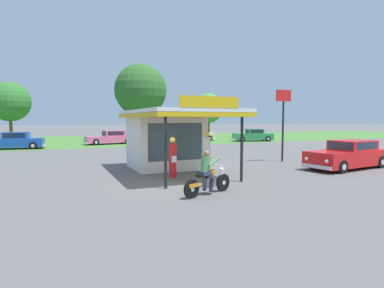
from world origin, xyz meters
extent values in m
plane|color=#5B5959|center=(0.00, 0.00, 0.00)|extent=(300.00, 300.00, 0.00)
cube|color=#477A33|center=(0.00, 30.00, 0.00)|extent=(120.00, 24.00, 0.01)
cube|color=silver|center=(1.19, 4.20, 1.47)|extent=(3.60, 3.26, 2.94)
cube|color=#384C56|center=(1.19, 2.59, 1.53)|extent=(2.88, 0.05, 1.88)
cube|color=silver|center=(1.19, 2.43, 3.02)|extent=(4.30, 7.31, 0.16)
cube|color=gold|center=(1.19, 2.43, 2.84)|extent=(4.30, 7.31, 0.18)
cube|color=gold|center=(1.19, -1.20, 3.32)|extent=(2.52, 0.08, 0.44)
cylinder|color=black|center=(2.89, -0.83, 1.47)|extent=(0.12, 0.12, 2.94)
cylinder|color=black|center=(-0.50, -0.83, 1.47)|extent=(0.12, 0.12, 2.94)
cube|color=slate|center=(0.36, 0.77, 0.05)|extent=(0.44, 0.44, 0.10)
cylinder|color=red|center=(0.36, 0.77, 0.85)|extent=(0.34, 0.34, 1.50)
cube|color=white|center=(0.36, 0.59, 0.92)|extent=(0.22, 0.02, 0.28)
sphere|color=#EACC4C|center=(0.36, 0.77, 1.74)|extent=(0.26, 0.26, 0.26)
cube|color=slate|center=(2.02, 0.77, 0.05)|extent=(0.44, 0.44, 0.10)
cylinder|color=silver|center=(2.02, 0.77, 0.97)|extent=(0.34, 0.34, 1.74)
cube|color=white|center=(2.02, 0.59, 1.05)|extent=(0.22, 0.02, 0.28)
sphere|color=#EACC4C|center=(2.02, 0.77, 1.98)|extent=(0.26, 0.26, 0.26)
cylinder|color=black|center=(1.30, -2.09, 0.32)|extent=(0.64, 0.31, 0.64)
cylinder|color=silver|center=(1.30, -2.09, 0.32)|extent=(0.19, 0.17, 0.16)
cylinder|color=black|center=(-0.21, -2.63, 0.32)|extent=(0.64, 0.31, 0.64)
cylinder|color=silver|center=(-0.21, -2.63, 0.32)|extent=(0.19, 0.17, 0.16)
ellipsoid|color=orange|center=(0.64, -2.33, 0.78)|extent=(0.61, 0.42, 0.24)
cube|color=#59595E|center=(0.59, -2.34, 0.42)|extent=(0.50, 0.38, 0.36)
cube|color=black|center=(0.31, -2.44, 0.72)|extent=(0.54, 0.41, 0.10)
cylinder|color=silver|center=(1.20, -2.12, 0.60)|extent=(0.37, 0.19, 0.71)
cylinder|color=silver|center=(1.09, -2.16, 0.98)|extent=(0.27, 0.67, 0.04)
sphere|color=silver|center=(1.18, -2.13, 0.82)|extent=(0.16, 0.16, 0.16)
cube|color=orange|center=(-0.16, -2.61, 0.44)|extent=(0.48, 0.32, 0.12)
cylinder|color=silver|center=(0.17, -2.35, 0.28)|extent=(0.69, 0.32, 0.18)
cube|color=#2D3351|center=(0.38, -2.42, 0.78)|extent=(0.49, 0.46, 0.14)
cylinder|color=#2D3351|center=(0.51, -2.20, 0.38)|extent=(0.19, 0.26, 0.56)
cylinder|color=#2D3351|center=(0.62, -2.50, 0.38)|extent=(0.19, 0.26, 0.56)
cylinder|color=#4C8C4C|center=(0.41, -2.41, 1.09)|extent=(0.50, 0.44, 0.60)
sphere|color=#9E704C|center=(0.47, -2.39, 1.47)|extent=(0.22, 0.22, 0.22)
cylinder|color=#4C8C4C|center=(0.57, -2.14, 1.18)|extent=(0.54, 0.27, 0.31)
cylinder|color=#4C8C4C|center=(0.71, -2.51, 1.18)|extent=(0.54, 0.27, 0.31)
cube|color=red|center=(10.11, 0.00, 0.59)|extent=(5.22, 2.47, 0.81)
cube|color=red|center=(10.53, 0.05, 1.25)|extent=(2.42, 1.89, 0.52)
cube|color=#283847|center=(9.45, -0.09, 1.25)|extent=(0.22, 1.43, 0.42)
cube|color=#283847|center=(10.63, -0.74, 1.25)|extent=(1.88, 0.27, 0.40)
cube|color=#283847|center=(10.43, 0.84, 1.25)|extent=(1.88, 0.27, 0.40)
cube|color=silver|center=(7.59, -0.33, 0.30)|extent=(0.34, 1.75, 0.18)
cube|color=silver|center=(12.63, 0.32, 0.30)|extent=(0.34, 1.75, 0.18)
sphere|color=white|center=(7.65, -0.92, 0.63)|extent=(0.18, 0.18, 0.18)
sphere|color=white|center=(7.50, 0.25, 0.63)|extent=(0.18, 0.18, 0.18)
cylinder|color=black|center=(8.53, -1.08, 0.33)|extent=(0.68, 0.28, 0.66)
cylinder|color=silver|center=(8.53, -1.08, 0.33)|extent=(0.32, 0.26, 0.30)
cylinder|color=black|center=(8.31, 0.63, 0.33)|extent=(0.68, 0.28, 0.66)
cylinder|color=silver|center=(8.31, 0.63, 0.33)|extent=(0.32, 0.26, 0.30)
cylinder|color=black|center=(11.92, -0.64, 0.33)|extent=(0.68, 0.28, 0.66)
cylinder|color=silver|center=(11.92, -0.64, 0.33)|extent=(0.32, 0.26, 0.30)
cylinder|color=black|center=(11.69, 1.07, 0.33)|extent=(0.68, 0.28, 0.66)
cylinder|color=silver|center=(11.69, 1.07, 0.33)|extent=(0.32, 0.26, 0.30)
cube|color=#E55993|center=(1.11, 22.52, 0.53)|extent=(5.26, 2.55, 0.70)
cube|color=#E55993|center=(1.56, 22.59, 1.17)|extent=(2.34, 1.87, 0.58)
cube|color=#283847|center=(0.54, 22.42, 1.17)|extent=(0.26, 1.36, 0.46)
cube|color=#283847|center=(1.68, 21.84, 1.17)|extent=(1.78, 0.32, 0.44)
cube|color=#283847|center=(1.44, 23.34, 1.17)|extent=(1.78, 0.32, 0.44)
cube|color=silver|center=(-1.40, 22.10, 0.30)|extent=(0.39, 1.67, 0.18)
cube|color=silver|center=(3.63, 22.93, 0.30)|extent=(0.39, 1.67, 0.18)
sphere|color=white|center=(-1.32, 21.54, 0.57)|extent=(0.18, 0.18, 0.18)
sphere|color=white|center=(-1.50, 22.65, 0.57)|extent=(0.18, 0.18, 0.18)
cylinder|color=black|center=(-0.44, 21.43, 0.33)|extent=(0.68, 0.30, 0.66)
cylinder|color=silver|center=(-0.44, 21.43, 0.33)|extent=(0.33, 0.27, 0.30)
cylinder|color=black|center=(-0.71, 23.04, 0.33)|extent=(0.68, 0.30, 0.66)
cylinder|color=silver|center=(-0.71, 23.04, 0.33)|extent=(0.33, 0.27, 0.30)
cylinder|color=black|center=(2.94, 21.99, 0.33)|extent=(0.68, 0.30, 0.66)
cylinder|color=silver|center=(2.94, 21.99, 0.33)|extent=(0.33, 0.27, 0.30)
cylinder|color=black|center=(2.67, 23.60, 0.33)|extent=(0.68, 0.30, 0.66)
cylinder|color=silver|center=(2.67, 23.60, 0.33)|extent=(0.33, 0.27, 0.30)
cube|color=beige|center=(11.94, 24.01, 0.58)|extent=(4.73, 2.03, 0.80)
cube|color=beige|center=(12.23, 23.99, 1.27)|extent=(1.95, 1.66, 0.58)
cube|color=#283847|center=(11.32, 24.05, 1.27)|extent=(0.12, 1.38, 0.46)
cube|color=#283847|center=(12.19, 23.23, 1.27)|extent=(1.59, 0.12, 0.44)
cube|color=#283847|center=(12.28, 24.76, 1.27)|extent=(1.59, 0.12, 0.44)
cube|color=silver|center=(9.60, 24.14, 0.30)|extent=(0.21, 1.69, 0.18)
cube|color=silver|center=(14.29, 23.88, 0.30)|extent=(0.21, 1.69, 0.18)
sphere|color=white|center=(9.56, 23.58, 0.62)|extent=(0.18, 0.18, 0.18)
sphere|color=white|center=(9.62, 24.71, 0.62)|extent=(0.18, 0.18, 0.18)
cylinder|color=black|center=(10.32, 23.27, 0.33)|extent=(0.67, 0.24, 0.66)
cylinder|color=silver|center=(10.32, 23.27, 0.33)|extent=(0.31, 0.24, 0.30)
cylinder|color=black|center=(10.42, 24.92, 0.33)|extent=(0.67, 0.24, 0.66)
cylinder|color=silver|center=(10.42, 24.92, 0.33)|extent=(0.31, 0.24, 0.30)
cylinder|color=black|center=(13.47, 23.10, 0.33)|extent=(0.67, 0.24, 0.66)
cylinder|color=silver|center=(13.47, 23.10, 0.33)|extent=(0.31, 0.24, 0.30)
cylinder|color=black|center=(13.56, 24.75, 0.33)|extent=(0.67, 0.24, 0.66)
cylinder|color=silver|center=(13.56, 24.75, 0.33)|extent=(0.31, 0.24, 0.30)
cube|color=#19479E|center=(-7.61, 20.11, 0.57)|extent=(4.91, 2.34, 0.78)
cube|color=#19479E|center=(-7.49, 20.09, 1.24)|extent=(2.24, 1.82, 0.55)
cube|color=#283847|center=(-8.50, 20.21, 1.24)|extent=(0.21, 1.40, 0.44)
cube|color=#283847|center=(-7.58, 19.32, 1.24)|extent=(1.75, 0.24, 0.42)
cube|color=#283847|center=(-7.40, 20.86, 1.24)|extent=(1.75, 0.24, 0.42)
cube|color=silver|center=(-5.23, 19.82, 0.30)|extent=(0.32, 1.71, 0.18)
cylinder|color=black|center=(-6.11, 19.08, 0.33)|extent=(0.68, 0.28, 0.66)
cylinder|color=silver|center=(-6.11, 19.08, 0.33)|extent=(0.32, 0.25, 0.30)
cylinder|color=black|center=(-5.91, 20.75, 0.33)|extent=(0.68, 0.28, 0.66)
cylinder|color=silver|center=(-5.91, 20.75, 0.33)|extent=(0.32, 0.25, 0.30)
cube|color=#2D844C|center=(17.95, 20.33, 0.57)|extent=(5.04, 3.08, 0.78)
cube|color=#2D844C|center=(18.17, 20.27, 1.23)|extent=(2.21, 2.09, 0.54)
cube|color=#283847|center=(17.30, 20.51, 1.23)|extent=(0.43, 1.43, 0.43)
cube|color=#283847|center=(17.95, 19.49, 1.23)|extent=(1.51, 0.45, 0.41)
cube|color=#283847|center=(18.38, 21.06, 1.23)|extent=(1.51, 0.45, 0.41)
cube|color=silver|center=(15.65, 20.97, 0.30)|extent=(0.60, 1.76, 0.18)
cube|color=silver|center=(20.24, 19.69, 0.30)|extent=(0.60, 1.76, 0.18)
sphere|color=white|center=(15.48, 20.39, 0.61)|extent=(0.18, 0.18, 0.18)
sphere|color=white|center=(15.80, 21.56, 0.61)|extent=(0.18, 0.18, 0.18)
cylinder|color=black|center=(16.17, 19.91, 0.33)|extent=(0.69, 0.37, 0.66)
cylinder|color=silver|center=(16.17, 19.91, 0.33)|extent=(0.35, 0.29, 0.30)
cylinder|color=black|center=(16.64, 21.61, 0.33)|extent=(0.69, 0.37, 0.66)
cylinder|color=silver|center=(16.64, 21.61, 0.33)|extent=(0.35, 0.29, 0.30)
cylinder|color=black|center=(19.25, 19.05, 0.33)|extent=(0.69, 0.37, 0.66)
cylinder|color=silver|center=(19.25, 19.05, 0.33)|extent=(0.35, 0.29, 0.30)
cylinder|color=black|center=(19.73, 20.76, 0.33)|extent=(0.69, 0.37, 0.66)
cylinder|color=silver|center=(19.73, 20.76, 0.33)|extent=(0.35, 0.29, 0.30)
cylinder|color=brown|center=(6.90, 31.57, 2.01)|extent=(0.62, 0.62, 4.02)
sphere|color=#2D6028|center=(6.90, 31.57, 6.74)|extent=(7.25, 7.25, 7.25)
sphere|color=#2D6028|center=(7.57, 30.57, 6.01)|extent=(3.66, 3.66, 3.66)
cylinder|color=brown|center=(-9.40, 34.36, 1.51)|extent=(0.38, 0.38, 3.02)
sphere|color=#33702D|center=(-9.40, 34.36, 4.90)|extent=(5.03, 5.03, 5.03)
cylinder|color=brown|center=(19.09, 34.99, 1.32)|extent=(0.61, 0.61, 2.64)
sphere|color=#4C893D|center=(19.09, 34.99, 4.50)|extent=(4.96, 4.96, 4.96)
sphere|color=#4C893D|center=(18.75, 34.72, 4.01)|extent=(2.64, 2.64, 2.64)
cylinder|color=black|center=(8.81, 3.73, 1.89)|extent=(0.12, 0.12, 3.78)
cube|color=red|center=(8.81, 3.73, 4.13)|extent=(1.10, 0.08, 0.70)
camera|label=1|loc=(-4.39, -12.26, 2.64)|focal=29.73mm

